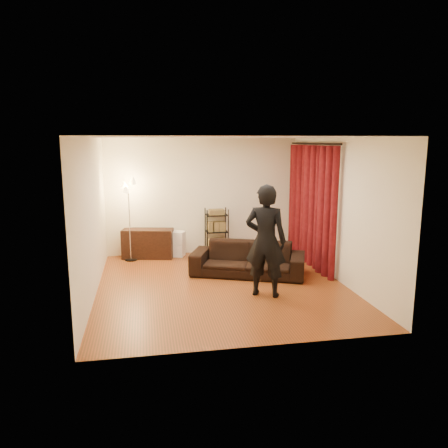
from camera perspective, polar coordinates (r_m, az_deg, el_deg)
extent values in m
plane|color=#99441D|center=(8.19, -0.31, -8.00)|extent=(5.00, 5.00, 0.00)
plane|color=white|center=(7.75, -0.34, 11.26)|extent=(5.00, 5.00, 0.00)
plane|color=white|center=(10.30, -2.75, 3.62)|extent=(5.00, 0.00, 5.00)
plane|color=white|center=(5.46, 4.25, -2.91)|extent=(5.00, 0.00, 5.00)
plane|color=white|center=(7.79, -16.85, 0.81)|extent=(0.00, 5.00, 5.00)
plane|color=white|center=(8.53, 14.73, 1.76)|extent=(0.00, 5.00, 5.00)
cylinder|color=black|center=(9.43, 11.62, 10.24)|extent=(0.04, 2.65, 0.04)
imported|color=black|center=(8.72, 3.13, -4.60)|extent=(2.38, 1.62, 0.65)
imported|color=black|center=(7.45, 5.46, -2.21)|extent=(0.84, 0.73, 1.94)
cube|color=black|center=(10.12, -9.91, -2.52)|extent=(1.20, 0.65, 0.66)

